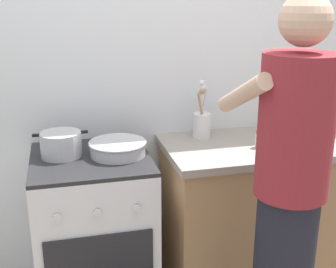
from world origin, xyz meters
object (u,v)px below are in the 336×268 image
person (288,202)px  spice_bottle (259,139)px  utensil_crock (202,121)px  pot (61,144)px  mixing_bowl (118,147)px  oil_bottle (296,123)px  stove_range (95,235)px

person → spice_bottle: bearing=77.1°
utensil_crock → person: person is taller
pot → spice_bottle: pot is taller
mixing_bowl → oil_bottle: oil_bottle is taller
spice_bottle → person: bearing=-102.9°
oil_bottle → person: 0.73m
mixing_bowl → spice_bottle: spice_bottle is taller
stove_range → pot: 0.53m
oil_bottle → mixing_bowl: bearing=179.2°
stove_range → person: person is taller
stove_range → pot: (-0.14, 0.05, 0.51)m
stove_range → spice_bottle: bearing=-4.3°
utensil_crock → mixing_bowl: bearing=-160.4°
mixing_bowl → utensil_crock: size_ratio=0.90×
pot → mixing_bowl: 0.29m
pot → oil_bottle: (1.28, -0.07, 0.04)m
stove_range → mixing_bowl: bearing=-1.7°
mixing_bowl → person: (0.63, -0.63, -0.08)m
utensil_crock → spice_bottle: utensil_crock is taller
pot → spice_bottle: (1.04, -0.12, -0.02)m
utensil_crock → spice_bottle: size_ratio=3.57×
pot → oil_bottle: bearing=-3.0°
stove_range → oil_bottle: bearing=-0.9°
stove_range → person: size_ratio=0.53×
stove_range → pot: pot is taller
utensil_crock → oil_bottle: 0.52m
pot → mixing_bowl: (0.28, -0.05, -0.02)m
oil_bottle → person: person is taller
stove_range → oil_bottle: (1.14, -0.02, 0.56)m
mixing_bowl → person: person is taller
oil_bottle → pot: bearing=177.0°
stove_range → mixing_bowl: size_ratio=3.02×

